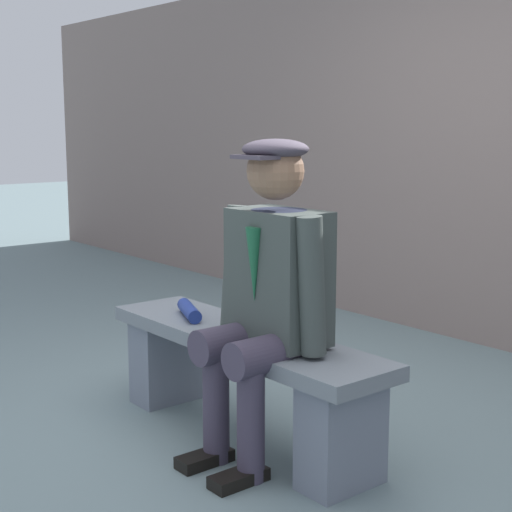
% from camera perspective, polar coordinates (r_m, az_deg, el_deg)
% --- Properties ---
extents(ground_plane, '(30.00, 30.00, 0.00)m').
position_cam_1_polar(ground_plane, '(3.57, -1.01, -13.11)').
color(ground_plane, slate).
extents(bench, '(1.55, 0.39, 0.48)m').
position_cam_1_polar(bench, '(3.46, -1.03, -8.33)').
color(bench, slate).
rests_on(bench, ground).
extents(seated_man, '(0.58, 0.54, 1.32)m').
position_cam_1_polar(seated_man, '(3.13, 0.90, -2.19)').
color(seated_man, '#3D4643').
rests_on(seated_man, ground).
extents(rolled_magazine, '(0.28, 0.17, 0.06)m').
position_cam_1_polar(rolled_magazine, '(3.67, -4.91, -4.01)').
color(rolled_magazine, navy).
rests_on(rolled_magazine, bench).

